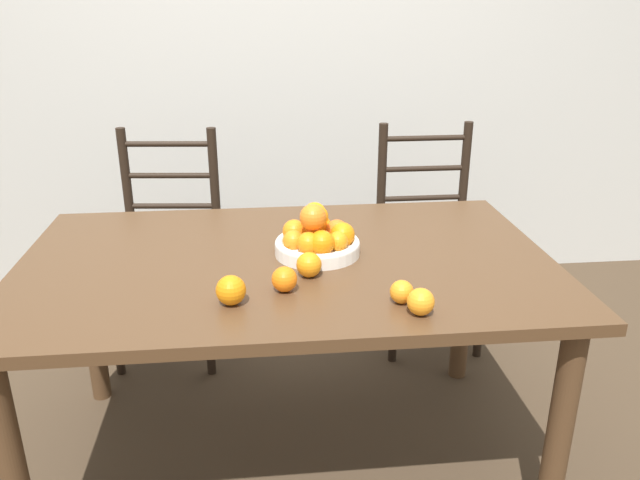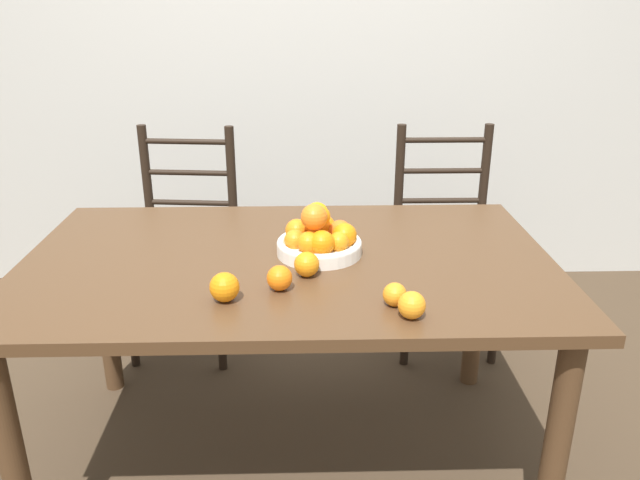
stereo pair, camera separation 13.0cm
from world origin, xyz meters
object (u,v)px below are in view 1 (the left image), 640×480
at_px(chair_right, 428,238).
at_px(orange_loose_0, 421,302).
at_px(orange_loose_3, 284,279).
at_px(orange_loose_2, 231,290).
at_px(fruit_bowl, 317,238).
at_px(chair_left, 168,248).
at_px(orange_loose_1, 402,292).
at_px(orange_loose_4, 309,265).

bearing_deg(chair_right, orange_loose_0, -106.76).
bearing_deg(orange_loose_3, orange_loose_2, -156.20).
xyz_separation_m(fruit_bowl, orange_loose_0, (0.22, -0.41, -0.02)).
height_order(orange_loose_2, chair_left, chair_left).
relative_size(orange_loose_1, orange_loose_2, 0.79).
relative_size(orange_loose_0, orange_loose_1, 1.12).
bearing_deg(chair_right, orange_loose_3, -124.29).
xyz_separation_m(chair_left, chair_right, (1.13, 0.00, 0.00)).
height_order(orange_loose_3, orange_loose_4, orange_loose_4).
xyz_separation_m(orange_loose_2, chair_left, (-0.31, 1.06, -0.30)).
relative_size(orange_loose_1, orange_loose_4, 0.86).
bearing_deg(fruit_bowl, chair_left, 126.96).
distance_m(orange_loose_0, chair_right, 1.25).
bearing_deg(orange_loose_3, chair_left, 114.31).
bearing_deg(orange_loose_3, orange_loose_0, -26.84).
bearing_deg(orange_loose_4, orange_loose_2, -145.19).
distance_m(fruit_bowl, orange_loose_4, 0.17).
xyz_separation_m(orange_loose_0, orange_loose_4, (-0.26, 0.25, 0.00)).
bearing_deg(orange_loose_1, orange_loose_2, 175.04).
xyz_separation_m(orange_loose_0, orange_loose_1, (-0.03, 0.07, -0.00)).
relative_size(orange_loose_3, chair_right, 0.07).
distance_m(orange_loose_0, orange_loose_3, 0.37).
distance_m(orange_loose_2, orange_loose_3, 0.15).
distance_m(orange_loose_3, chair_left, 1.13).
height_order(fruit_bowl, orange_loose_1, fruit_bowl).
bearing_deg(orange_loose_4, orange_loose_0, -44.74).
relative_size(orange_loose_0, chair_right, 0.07).
distance_m(chair_left, chair_right, 1.13).
height_order(orange_loose_2, orange_loose_4, orange_loose_2).
distance_m(orange_loose_0, orange_loose_2, 0.48).
bearing_deg(orange_loose_3, chair_right, 55.65).
bearing_deg(orange_loose_3, orange_loose_4, 49.68).
bearing_deg(orange_loose_2, orange_loose_0, -12.60).
xyz_separation_m(orange_loose_1, chair_left, (-0.75, 1.10, -0.29)).
bearing_deg(orange_loose_0, fruit_bowl, 117.54).
xyz_separation_m(fruit_bowl, orange_loose_3, (-0.11, -0.25, -0.02)).
bearing_deg(chair_right, orange_loose_2, -127.74).
bearing_deg(orange_loose_2, chair_left, 106.33).
bearing_deg(fruit_bowl, orange_loose_0, -62.46).
height_order(fruit_bowl, chair_left, chair_left).
height_order(orange_loose_1, orange_loose_4, orange_loose_4).
bearing_deg(chair_left, orange_loose_0, -50.53).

